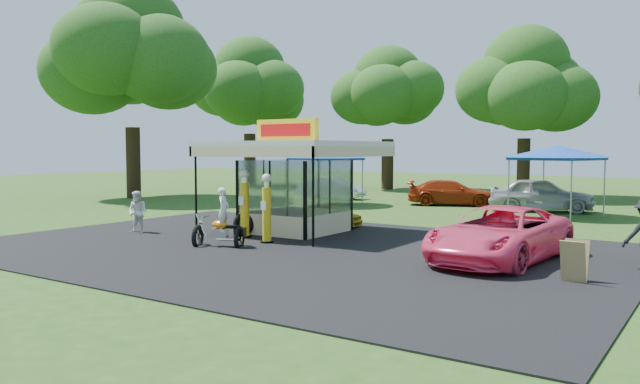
# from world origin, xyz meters

# --- Properties ---
(ground) EXTENTS (120.00, 120.00, 0.00)m
(ground) POSITION_xyz_m (0.00, 0.00, 0.00)
(ground) COLOR #234816
(ground) RESTS_ON ground
(asphalt_apron) EXTENTS (20.00, 14.00, 0.04)m
(asphalt_apron) POSITION_xyz_m (0.00, 2.00, 0.02)
(asphalt_apron) COLOR black
(asphalt_apron) RESTS_ON ground
(gas_station_kiosk) EXTENTS (5.40, 5.40, 4.18)m
(gas_station_kiosk) POSITION_xyz_m (-2.00, 4.99, 1.78)
(gas_station_kiosk) COLOR white
(gas_station_kiosk) RESTS_ON ground
(gas_pump_left) EXTENTS (0.45, 0.45, 2.41)m
(gas_pump_left) POSITION_xyz_m (-2.62, 2.87, 1.15)
(gas_pump_left) COLOR black
(gas_pump_left) RESTS_ON ground
(gas_pump_right) EXTENTS (0.43, 0.43, 2.31)m
(gas_pump_right) POSITION_xyz_m (-1.21, 2.33, 1.11)
(gas_pump_right) COLOR black
(gas_pump_right) RESTS_ON ground
(motorcycle) EXTENTS (1.74, 1.31, 1.97)m
(motorcycle) POSITION_xyz_m (-1.91, 0.94, 0.77)
(motorcycle) COLOR black
(motorcycle) RESTS_ON ground
(spare_tires) EXTENTS (1.05, 0.77, 0.85)m
(spare_tires) POSITION_xyz_m (-3.21, 3.49, 0.41)
(spare_tires) COLOR black
(spare_tires) RESTS_ON ground
(a_frame_sign) EXTENTS (0.58, 0.53, 1.01)m
(a_frame_sign) POSITION_xyz_m (8.48, 1.61, 0.51)
(a_frame_sign) COLOR #593819
(a_frame_sign) RESTS_ON ground
(kiosk_car) EXTENTS (2.82, 1.13, 0.96)m
(kiosk_car) POSITION_xyz_m (-2.00, 7.20, 0.48)
(kiosk_car) COLOR gold
(kiosk_car) RESTS_ON ground
(pink_sedan) EXTENTS (3.01, 5.70, 1.53)m
(pink_sedan) POSITION_xyz_m (6.18, 3.31, 0.76)
(pink_sedan) COLOR #FC4476
(pink_sedan) RESTS_ON ground
(spectator_west) EXTENTS (0.90, 0.79, 1.57)m
(spectator_west) POSITION_xyz_m (-6.74, 1.65, 0.78)
(spectator_west) COLOR white
(spectator_west) RESTS_ON ground
(bg_car_a) EXTENTS (4.27, 1.82, 1.37)m
(bg_car_a) POSITION_xyz_m (-9.44, 18.97, 0.68)
(bg_car_a) COLOR silver
(bg_car_a) RESTS_ON ground
(bg_car_b) EXTENTS (5.16, 3.63, 1.39)m
(bg_car_b) POSITION_xyz_m (-1.51, 18.85, 0.69)
(bg_car_b) COLOR #9B290B
(bg_car_b) RESTS_ON ground
(bg_car_c) EXTENTS (5.34, 3.29, 1.70)m
(bg_car_c) POSITION_xyz_m (3.48, 18.10, 0.85)
(bg_car_c) COLOR #A7A6AA
(bg_car_c) RESTS_ON ground
(tent_west) EXTENTS (4.48, 4.48, 3.13)m
(tent_west) POSITION_xyz_m (-7.45, 15.28, 2.83)
(tent_west) COLOR gray
(tent_west) RESTS_ON ground
(tent_east) EXTENTS (4.67, 4.67, 3.26)m
(tent_east) POSITION_xyz_m (4.62, 16.27, 2.95)
(tent_east) COLOR gray
(tent_east) RESTS_ON ground
(oak_far_a) EXTENTS (10.35, 10.35, 12.27)m
(oak_far_a) POSITION_xyz_m (-23.14, 27.31, 7.81)
(oak_far_a) COLOR black
(oak_far_a) RESTS_ON ground
(oak_far_b) EXTENTS (8.93, 8.93, 10.65)m
(oak_far_b) POSITION_xyz_m (-10.76, 28.91, 6.80)
(oak_far_b) COLOR black
(oak_far_b) RESTS_ON ground
(oak_far_c) EXTENTS (9.06, 9.06, 10.67)m
(oak_far_c) POSITION_xyz_m (0.08, 26.94, 6.77)
(oak_far_c) COLOR black
(oak_far_c) RESTS_ON ground
(oak_near) EXTENTS (11.43, 11.43, 13.16)m
(oak_near) POSITION_xyz_m (-20.19, 12.54, 8.25)
(oak_near) COLOR black
(oak_near) RESTS_ON ground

